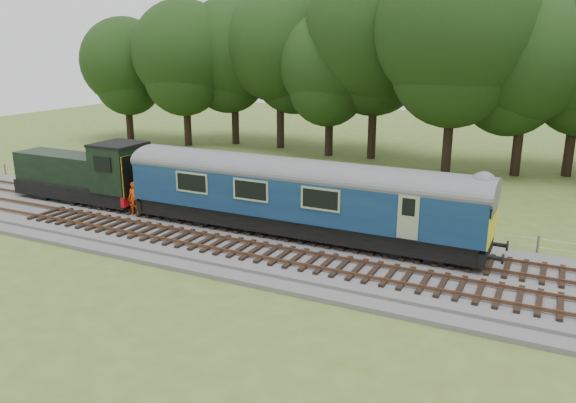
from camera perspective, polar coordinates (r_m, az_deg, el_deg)
The scene contains 9 objects.
ground at distance 25.69m, azimuth 5.22°, elevation -5.95°, with size 120.00×120.00×0.00m, color #506224.
ballast at distance 25.62m, azimuth 5.23°, elevation -5.58°, with size 70.00×7.00×0.35m, color #4C4C4F.
track_north at distance 26.77m, azimuth 6.34°, elevation -4.12°, with size 67.20×2.40×0.21m.
track_south at distance 24.15m, azimuth 3.86°, elevation -6.30°, with size 67.20×2.40×0.21m.
fence at distance 29.68m, azimuth 8.38°, elevation -3.02°, with size 64.00×0.12×1.00m, color #6B6054, non-canonical shape.
tree_line at distance 46.11m, azimuth 15.22°, elevation 3.35°, with size 70.00×8.00×18.00m, color black, non-canonical shape.
dmu_railcar at distance 27.13m, azimuth 1.00°, elevation 1.10°, with size 18.05×2.86×3.88m.
shunter_loco at distance 35.38m, azimuth -19.87°, elevation 2.58°, with size 8.91×2.60×3.38m.
worker at distance 31.87m, azimuth -15.36°, elevation 0.29°, with size 0.68×0.45×1.86m, color #F34E0C.
Camera 1 is at (8.45, -22.33, 9.47)m, focal length 35.00 mm.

